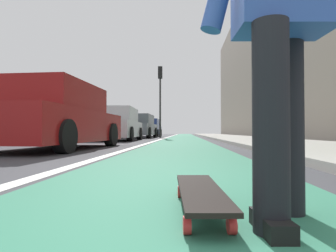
{
  "coord_description": "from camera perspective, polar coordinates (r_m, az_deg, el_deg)",
  "views": [
    {
      "loc": [
        -0.54,
        -0.1,
        0.39
      ],
      "look_at": [
        10.81,
        0.6,
        0.63
      ],
      "focal_mm": 30.12,
      "sensor_mm": 36.0,
      "label": 1
    }
  ],
  "objects": [
    {
      "name": "ground_plane",
      "position": [
        10.55,
        2.99,
        -3.31
      ],
      "size": [
        80.0,
        80.0,
        0.0
      ],
      "primitive_type": "plane",
      "color": "#38383D"
    },
    {
      "name": "bike_lane_paint",
      "position": [
        24.54,
        3.3,
        -2.09
      ],
      "size": [
        56.0,
        2.05,
        0.0
      ],
      "primitive_type": "cube",
      "color": "#2D7256",
      "rests_on": "ground"
    },
    {
      "name": "lane_stripe_white",
      "position": [
        20.58,
        -0.03,
        -2.27
      ],
      "size": [
        52.0,
        0.16,
        0.01
      ],
      "primitive_type": "cube",
      "color": "silver",
      "rests_on": "ground"
    },
    {
      "name": "sidewalk_curb",
      "position": [
        18.78,
        12.59,
        -2.19
      ],
      "size": [
        52.0,
        3.2,
        0.1
      ],
      "primitive_type": "cube",
      "color": "#9E9B93",
      "rests_on": "ground"
    },
    {
      "name": "building_facade",
      "position": [
        24.05,
        18.17,
        13.19
      ],
      "size": [
        40.0,
        1.2,
        12.68
      ],
      "primitive_type": "cube",
      "color": "slate",
      "rests_on": "ground"
    },
    {
      "name": "skateboard",
      "position": [
        1.42,
        6.56,
        -13.25
      ],
      "size": [
        0.85,
        0.25,
        0.11
      ],
      "color": "red",
      "rests_on": "ground"
    },
    {
      "name": "skater_person",
      "position": [
        1.42,
        22.02,
        21.64
      ],
      "size": [
        0.47,
        0.72,
        1.64
      ],
      "color": "black",
      "rests_on": "ground"
    },
    {
      "name": "parked_car_near",
      "position": [
        6.91,
        -21.81,
        1.48
      ],
      "size": [
        4.37,
        2.11,
        1.47
      ],
      "color": "maroon",
      "rests_on": "ground"
    },
    {
      "name": "parked_car_mid",
      "position": [
        12.88,
        -10.27,
        0.18
      ],
      "size": [
        4.31,
        1.92,
        1.46
      ],
      "color": "#B7B7BC",
      "rests_on": "ground"
    },
    {
      "name": "parked_car_far",
      "position": [
        18.28,
        -5.82,
        -0.13
      ],
      "size": [
        4.47,
        1.99,
        1.5
      ],
      "color": "#4C5156",
      "rests_on": "ground"
    },
    {
      "name": "parked_car_end",
      "position": [
        23.94,
        -3.95,
        -0.44
      ],
      "size": [
        4.43,
        1.98,
        1.47
      ],
      "color": "navy",
      "rests_on": "ground"
    },
    {
      "name": "traffic_light",
      "position": [
        19.0,
        -1.59,
        7.5
      ],
      "size": [
        0.33,
        0.28,
        4.76
      ],
      "color": "#2D2D2D",
      "rests_on": "ground"
    }
  ]
}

